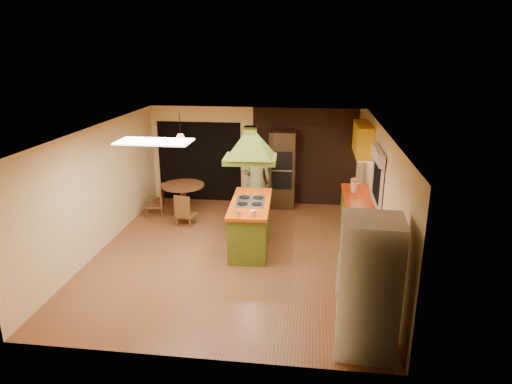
# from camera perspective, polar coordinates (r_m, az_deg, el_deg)

# --- Properties ---
(ground) EXTENTS (6.50, 6.50, 0.00)m
(ground) POSITION_cam_1_polar(r_m,az_deg,el_deg) (9.23, -2.56, -7.66)
(ground) COLOR brown
(ground) RESTS_ON ground
(room_walls) EXTENTS (5.50, 6.50, 6.50)m
(room_walls) POSITION_cam_1_polar(r_m,az_deg,el_deg) (8.76, -2.67, -0.26)
(room_walls) COLOR #FFEAB6
(room_walls) RESTS_ON ground
(ceiling_plane) EXTENTS (6.50, 6.50, 0.00)m
(ceiling_plane) POSITION_cam_1_polar(r_m,az_deg,el_deg) (8.46, -2.79, 7.82)
(ceiling_plane) COLOR silver
(ceiling_plane) RESTS_ON room_walls
(brick_panel) EXTENTS (2.64, 0.03, 2.50)m
(brick_panel) POSITION_cam_1_polar(r_m,az_deg,el_deg) (11.76, 6.06, 4.34)
(brick_panel) COLOR #381E14
(brick_panel) RESTS_ON ground
(nook_opening) EXTENTS (2.20, 0.03, 2.10)m
(nook_opening) POSITION_cam_1_polar(r_m,az_deg,el_deg) (12.16, -7.06, 3.79)
(nook_opening) COLOR black
(nook_opening) RESTS_ON ground
(right_counter) EXTENTS (0.62, 3.05, 0.92)m
(right_counter) POSITION_cam_1_polar(r_m,az_deg,el_deg) (9.53, 12.75, -4.22)
(right_counter) COLOR olive
(right_counter) RESTS_ON ground
(upper_cabinets) EXTENTS (0.34, 1.40, 0.70)m
(upper_cabinets) POSITION_cam_1_polar(r_m,az_deg,el_deg) (10.66, 13.19, 6.43)
(upper_cabinets) COLOR yellow
(upper_cabinets) RESTS_ON room_walls
(window_right) EXTENTS (0.12, 1.35, 1.06)m
(window_right) POSITION_cam_1_polar(r_m,az_deg,el_deg) (8.97, 15.00, 3.03)
(window_right) COLOR black
(window_right) RESTS_ON room_walls
(fluor_panel) EXTENTS (1.20, 0.60, 0.03)m
(fluor_panel) POSITION_cam_1_polar(r_m,az_deg,el_deg) (7.60, -12.61, 6.16)
(fluor_panel) COLOR white
(fluor_panel) RESTS_ON ceiling_plane
(kitchen_island) EXTENTS (0.88, 1.98, 0.99)m
(kitchen_island) POSITION_cam_1_polar(r_m,az_deg,el_deg) (9.35, -0.69, -4.01)
(kitchen_island) COLOR #5E6F1B
(kitchen_island) RESTS_ON ground
(range_hood) EXTENTS (1.04, 0.77, 0.79)m
(range_hood) POSITION_cam_1_polar(r_m,az_deg,el_deg) (8.85, -0.73, 6.64)
(range_hood) COLOR #556619
(range_hood) RESTS_ON ceiling_plane
(man) EXTENTS (0.82, 0.64, 1.98)m
(man) POSITION_cam_1_polar(r_m,az_deg,el_deg) (10.43, 0.03, 1.22)
(man) COLOR brown
(man) RESTS_ON ground
(refrigerator) EXTENTS (0.83, 0.79, 1.91)m
(refrigerator) POSITION_cam_1_polar(r_m,az_deg,el_deg) (6.28, 13.87, -11.40)
(refrigerator) COLOR silver
(refrigerator) RESTS_ON ground
(wall_oven) EXTENTS (0.65, 0.61, 1.96)m
(wall_oven) POSITION_cam_1_polar(r_m,az_deg,el_deg) (11.57, 3.34, 2.81)
(wall_oven) COLOR #3F2814
(wall_oven) RESTS_ON ground
(dining_table) EXTENTS (1.03, 1.03, 0.77)m
(dining_table) POSITION_cam_1_polar(r_m,az_deg,el_deg) (11.24, -9.08, -0.17)
(dining_table) COLOR brown
(dining_table) RESTS_ON ground
(chair_left) EXTENTS (0.48, 0.48, 0.76)m
(chair_left) POSITION_cam_1_polar(r_m,az_deg,el_deg) (11.41, -12.56, -0.95)
(chair_left) COLOR brown
(chair_left) RESTS_ON ground
(chair_near) EXTENTS (0.50, 0.50, 0.75)m
(chair_near) POSITION_cam_1_polar(r_m,az_deg,el_deg) (10.63, -8.70, -2.15)
(chair_near) COLOR brown
(chair_near) RESTS_ON ground
(pendant_lamp) EXTENTS (0.32, 0.32, 0.20)m
(pendant_lamp) POSITION_cam_1_polar(r_m,az_deg,el_deg) (10.90, -9.43, 6.64)
(pendant_lamp) COLOR #FF9E3F
(pendant_lamp) RESTS_ON ceiling_plane
(canister_large) EXTENTS (0.17, 0.17, 0.22)m
(canister_large) POSITION_cam_1_polar(r_m,az_deg,el_deg) (10.44, 12.14, 1.06)
(canister_large) COLOR beige
(canister_large) RESTS_ON right_counter
(canister_medium) EXTENTS (0.19, 0.19, 0.19)m
(canister_medium) POSITION_cam_1_polar(r_m,az_deg,el_deg) (10.17, 12.26, 0.54)
(canister_medium) COLOR #FFE7CD
(canister_medium) RESTS_ON right_counter
(canister_small) EXTENTS (0.15, 0.15, 0.16)m
(canister_small) POSITION_cam_1_polar(r_m,az_deg,el_deg) (10.19, 12.24, 0.48)
(canister_small) COLOR #F5DFC5
(canister_small) RESTS_ON right_counter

